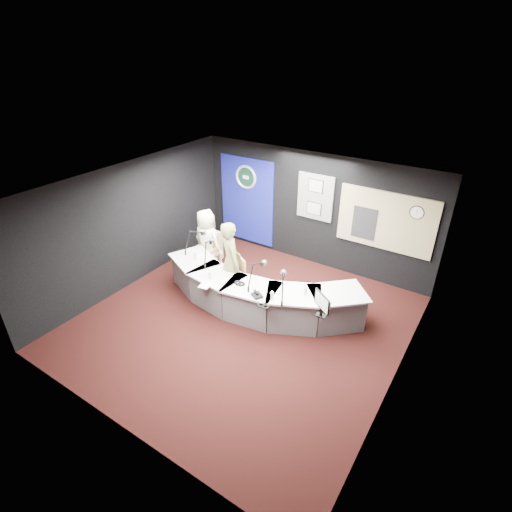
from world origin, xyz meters
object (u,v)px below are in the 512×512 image
Objects in this scene: armchair_left at (208,255)px; armchair_right at (231,280)px; broadcast_desk at (255,293)px; person_man at (207,241)px; person_woman at (231,262)px.

armchair_left is 1.33m from armchair_right.
broadcast_desk is 1.95m from armchair_left.
broadcast_desk is 5.30× the size of armchair_left.
armchair_left is at bearing -177.36° from armchair_right.
armchair_right is 0.56× the size of person_man.
broadcast_desk is 0.85m from person_woman.
person_woman reaches higher than armchair_left.
armchair_right is at bearing -0.00° from person_woman.
person_woman reaches higher than person_man.
person_man is at bearing -177.36° from armchair_right.
armchair_left is 1.41m from person_woman.
armchair_left reaches higher than broadcast_desk.
person_man reaches higher than armchair_right.
armchair_right is (1.17, -0.63, 0.02)m from armchair_left.
person_man is 1.33m from person_woman.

